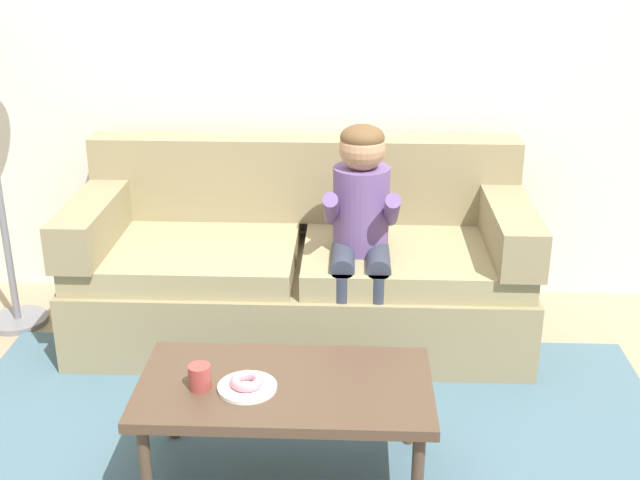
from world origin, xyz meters
TOP-DOWN VIEW (x-y plane):
  - ground at (0.00, 0.00)m, footprint 10.00×10.00m
  - wall_back at (0.00, 1.40)m, footprint 8.00×0.10m
  - area_rug at (0.00, -0.25)m, footprint 2.96×1.98m
  - couch at (-0.08, 0.85)m, footprint 2.16×0.90m
  - coffee_table at (-0.06, -0.32)m, footprint 1.06×0.56m
  - person_child at (0.21, 0.64)m, footprint 0.34×0.58m
  - plate at (-0.19, -0.37)m, footprint 0.21×0.21m
  - donut at (-0.19, -0.37)m, footprint 0.17×0.17m
  - mug at (-0.36, -0.37)m, footprint 0.08×0.08m
  - toy_controller at (-0.62, 0.06)m, footprint 0.23×0.09m

SIDE VIEW (x-z plane):
  - ground at x=0.00m, z-range 0.00..0.00m
  - area_rug at x=0.00m, z-range 0.00..0.01m
  - toy_controller at x=-0.62m, z-range 0.00..0.05m
  - couch at x=-0.08m, z-range -0.12..0.80m
  - coffee_table at x=-0.06m, z-range 0.16..0.57m
  - plate at x=-0.19m, z-range 0.41..0.42m
  - donut at x=-0.19m, z-range 0.42..0.46m
  - mug at x=-0.36m, z-range 0.41..0.50m
  - person_child at x=0.21m, z-range 0.12..1.22m
  - wall_back at x=0.00m, z-range 0.00..2.80m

